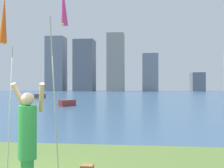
{
  "coord_description": "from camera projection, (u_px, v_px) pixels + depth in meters",
  "views": [
    {
      "loc": [
        2.77,
        -4.73,
        1.89
      ],
      "look_at": [
        0.41,
        16.22,
        2.07
      ],
      "focal_mm": 44.88,
      "sensor_mm": 36.0,
      "label": 1
    }
  ],
  "objects": [
    {
      "name": "skyline_tower_2",
      "position": [
        116.0,
        63.0,
        107.56
      ],
      "size": [
        6.42,
        6.46,
        22.11
      ],
      "color": "gray",
      "rests_on": "ground"
    },
    {
      "name": "skyline_tower_4",
      "position": [
        197.0,
        82.0,
        107.36
      ],
      "size": [
        4.75,
        7.04,
        7.12
      ],
      "color": "slate",
      "rests_on": "ground"
    },
    {
      "name": "skyline_tower_3",
      "position": [
        150.0,
        72.0,
        105.67
      ],
      "size": [
        5.92,
        3.84,
        14.32
      ],
      "color": "gray",
      "rests_on": "ground"
    },
    {
      "name": "skyline_tower_0",
      "position": [
        56.0,
        64.0,
        115.89
      ],
      "size": [
        7.42,
        7.13,
        22.29
      ],
      "color": "gray",
      "rests_on": "ground"
    },
    {
      "name": "ground",
      "position": [
        129.0,
        96.0,
        55.63
      ],
      "size": [
        120.0,
        138.0,
        0.12
      ],
      "color": "#4C662D"
    },
    {
      "name": "sailboat_1",
      "position": [
        67.0,
        103.0,
        26.82
      ],
      "size": [
        1.39,
        1.85,
        3.64
      ],
      "color": "maroon",
      "rests_on": "ground"
    },
    {
      "name": "kite_flag_left",
      "position": [
        4.0,
        25.0,
        5.59
      ],
      "size": [
        0.16,
        0.51,
        3.72
      ],
      "color": "#B2B2B7",
      "rests_on": "ground"
    },
    {
      "name": "skyline_tower_1",
      "position": [
        85.0,
        66.0,
        111.99
      ],
      "size": [
        7.99,
        7.74,
        20.35
      ],
      "color": "slate",
      "rests_on": "ground"
    },
    {
      "name": "person",
      "position": [
        28.0,
        133.0,
        5.55
      ],
      "size": [
        0.72,
        0.53,
        1.97
      ],
      "rotation": [
        0.0,
        0.0,
        0.11
      ],
      "color": "green",
      "rests_on": "ground"
    },
    {
      "name": "kite_flag_right",
      "position": [
        63.0,
        12.0,
        6.33
      ],
      "size": [
        0.16,
        1.12,
        4.19
      ],
      "color": "#B2B2B7",
      "rests_on": "ground"
    },
    {
      "name": "sailboat_4",
      "position": [
        40.0,
        96.0,
        44.87
      ],
      "size": [
        1.1,
        2.33,
        5.12
      ],
      "color": "brown",
      "rests_on": "ground"
    }
  ]
}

